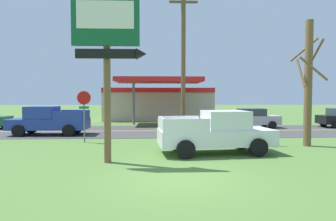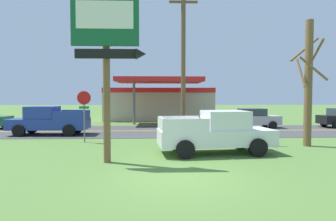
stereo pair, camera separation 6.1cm
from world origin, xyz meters
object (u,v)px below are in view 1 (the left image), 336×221
Objects in this scene: pickup_white_parked_on_lawn at (217,132)px; car_silver_near_lane at (253,118)px; utility_pole at (183,56)px; stop_sign at (84,107)px; motel_sign at (108,44)px; gas_station at (158,103)px; pickup_blue_on_road at (48,121)px; bare_tree at (308,82)px.

car_silver_near_lane is (5.34, 10.94, -0.13)m from pickup_white_parked_on_lawn.
utility_pole is at bearing -131.95° from car_silver_near_lane.
motel_sign is at bearing -67.03° from stop_sign.
gas_station reaches higher than stop_sign.
gas_station is 15.31m from pickup_blue_on_road.
utility_pole is 1.41× the size of bare_tree.
bare_tree is at bearing -67.09° from gas_station.
car_silver_near_lane is at bearing 51.90° from motel_sign.
stop_sign reaches higher than car_silver_near_lane.
utility_pole reaches higher than bare_tree.
pickup_blue_on_road is at bearing 161.65° from bare_tree.
bare_tree is 19.96m from gas_station.
car_silver_near_lane is at bearing 89.16° from bare_tree.
pickup_blue_on_road is at bearing 145.73° from pickup_white_parked_on_lawn.
pickup_white_parked_on_lawn is 12.18m from car_silver_near_lane.
bare_tree is 16.40m from pickup_blue_on_road.
bare_tree is 1.23× the size of pickup_white_parked_on_lawn.
motel_sign is 16.63m from car_silver_near_lane.
stop_sign is 14.37m from car_silver_near_lane.
stop_sign is 6.39m from utility_pole.
bare_tree is (12.11, -1.68, 1.38)m from stop_sign.
pickup_blue_on_road is (-3.29, 3.43, -1.06)m from stop_sign.
motel_sign is at bearing -122.21° from utility_pole.
utility_pole is at bearing 57.79° from motel_sign.
car_silver_near_lane is at bearing 48.05° from utility_pole.
gas_station is (-7.75, 18.33, -1.46)m from bare_tree.
stop_sign is at bearing -148.75° from car_silver_near_lane.
motel_sign reaches higher than car_silver_near_lane.
motel_sign is 6.19m from pickup_white_parked_on_lawn.
pickup_white_parked_on_lawn is 12.32m from pickup_blue_on_road.
motel_sign reaches higher than gas_station.
stop_sign is at bearing 112.97° from motel_sign.
motel_sign is 0.72× the size of utility_pole.
pickup_white_parked_on_lawn is (2.54, -20.17, -0.98)m from gas_station.
bare_tree is 1.27× the size of pickup_blue_on_road.
bare_tree reaches higher than pickup_white_parked_on_lawn.
bare_tree reaches higher than pickup_blue_on_road.
pickup_white_parked_on_lawn is at bearing -160.62° from bare_tree.
motel_sign reaches higher than pickup_white_parked_on_lawn.
car_silver_near_lane is (9.99, 12.74, -3.80)m from motel_sign.
motel_sign is 1.29× the size of pickup_blue_on_road.
car_silver_near_lane is at bearing 63.96° from pickup_white_parked_on_lawn.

